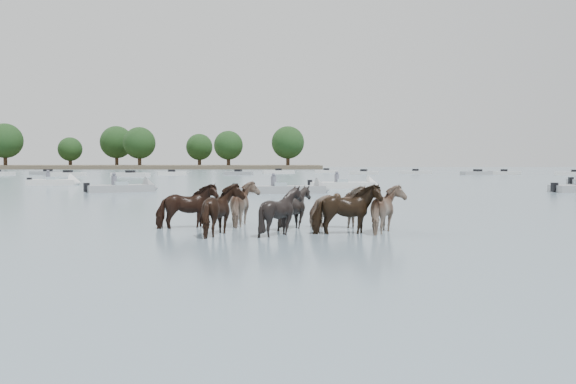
{
  "coord_description": "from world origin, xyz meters",
  "views": [
    {
      "loc": [
        2.05,
        -16.36,
        2.06
      ],
      "look_at": [
        1.92,
        1.91,
        1.1
      ],
      "focal_mm": 36.47,
      "sensor_mm": 36.0,
      "label": 1
    }
  ],
  "objects": [
    {
      "name": "pony_herd",
      "position": [
        1.87,
        0.89,
        0.61
      ],
      "size": [
        7.79,
        4.38,
        1.61
      ],
      "color": "black",
      "rests_on": "ground"
    },
    {
      "name": "ground",
      "position": [
        0.0,
        0.0,
        0.0
      ],
      "size": [
        400.0,
        400.0,
        0.0
      ],
      "primitive_type": "plane",
      "color": "slate",
      "rests_on": "ground"
    },
    {
      "name": "shoreline",
      "position": [
        -70.0,
        150.0,
        0.5
      ],
      "size": [
        160.0,
        30.0,
        1.0
      ],
      "primitive_type": "cube",
      "color": "#4C4233",
      "rests_on": "ground"
    },
    {
      "name": "motorboat_c",
      "position": [
        6.62,
        28.4,
        0.23
      ],
      "size": [
        5.59,
        1.83,
        1.92
      ],
      "rotation": [
        0.0,
        0.0,
        0.04
      ],
      "color": "silver",
      "rests_on": "ground"
    },
    {
      "name": "motorboat_b",
      "position": [
        2.04,
        21.61,
        0.22
      ],
      "size": [
        6.48,
        2.67,
        1.92
      ],
      "rotation": [
        0.0,
        0.0,
        0.18
      ],
      "color": "gray",
      "rests_on": "ground"
    },
    {
      "name": "treeline",
      "position": [
        -67.26,
        148.85,
        6.89
      ],
      "size": [
        148.7,
        23.27,
        12.54
      ],
      "color": "#382619",
      "rests_on": "ground"
    },
    {
      "name": "motorboat_a",
      "position": [
        -8.98,
        23.39,
        0.23
      ],
      "size": [
        4.98,
        3.8,
        1.92
      ],
      "rotation": [
        0.0,
        0.0,
        0.52
      ],
      "color": "gray",
      "rests_on": "ground"
    },
    {
      "name": "distant_flotilla",
      "position": [
        0.73,
        74.38,
        0.26
      ],
      "size": [
        107.5,
        27.26,
        0.93
      ],
      "color": "gray",
      "rests_on": "ground"
    },
    {
      "name": "swimming_pony",
      "position": [
        4.44,
        15.29,
        0.1
      ],
      "size": [
        0.72,
        0.44,
        0.44
      ],
      "color": "black",
      "rests_on": "ground"
    },
    {
      "name": "motorboat_f",
      "position": [
        -18.22,
        34.58,
        0.23
      ],
      "size": [
        4.64,
        1.88,
        1.92
      ],
      "rotation": [
        0.0,
        0.0,
        0.06
      ],
      "color": "silver",
      "rests_on": "ground"
    }
  ]
}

